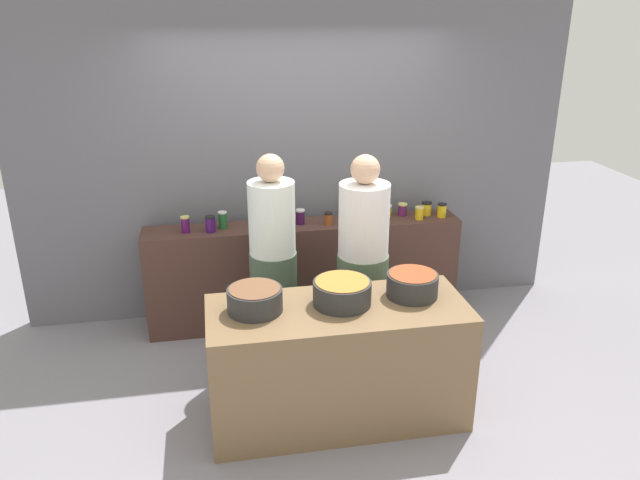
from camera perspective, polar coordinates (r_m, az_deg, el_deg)
ground at (r=4.69m, az=0.80°, el=-13.60°), size 12.00×12.00×0.00m
storefront_wall at (r=5.41m, az=-2.15°, el=8.62°), size 4.80×0.12×3.00m
display_shelf at (r=5.41m, az=-1.45°, el=-3.04°), size 2.70×0.36×0.91m
prep_table at (r=4.22m, az=1.64°, el=-11.24°), size 1.70×0.70×0.83m
preserve_jar_0 at (r=5.14m, az=-12.33°, el=1.42°), size 0.07×0.07×0.14m
preserve_jar_1 at (r=5.11m, az=-10.09°, el=1.46°), size 0.09×0.09×0.13m
preserve_jar_2 at (r=5.18m, az=-8.97°, el=1.85°), size 0.07×0.07×0.14m
preserve_jar_3 at (r=5.13m, az=-3.42°, el=1.76°), size 0.08×0.08×0.12m
preserve_jar_4 at (r=5.22m, az=-1.83°, el=2.16°), size 0.08×0.08×0.13m
preserve_jar_5 at (r=5.21m, az=0.78°, el=2.01°), size 0.07×0.07×0.11m
preserve_jar_6 at (r=5.35m, az=3.25°, el=2.65°), size 0.09×0.09×0.13m
preserve_jar_7 at (r=5.30m, az=4.75°, el=2.34°), size 0.09×0.09×0.12m
preserve_jar_8 at (r=5.45m, az=6.19°, el=2.73°), size 0.08×0.08×0.10m
preserve_jar_9 at (r=5.48m, az=7.63°, el=2.82°), size 0.08×0.08×0.11m
preserve_jar_10 at (r=5.40m, az=9.16°, el=2.48°), size 0.08×0.08×0.11m
preserve_jar_11 at (r=5.53m, az=9.81°, el=2.90°), size 0.09×0.09×0.12m
preserve_jar_12 at (r=5.50m, az=11.19°, el=2.71°), size 0.08×0.08×0.12m
cooking_pot_left at (r=3.95m, az=-6.03°, el=-5.50°), size 0.35×0.35×0.16m
cooking_pot_center at (r=4.02m, az=2.06°, el=-4.88°), size 0.38×0.38×0.16m
cooking_pot_right at (r=4.17m, az=8.51°, el=-4.11°), size 0.34×0.34×0.16m
cook_with_tongs at (r=4.73m, az=-4.33°, el=-2.87°), size 0.36×0.36×1.66m
cook_in_cap at (r=4.70m, az=3.95°, el=-3.08°), size 0.39×0.39×1.67m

